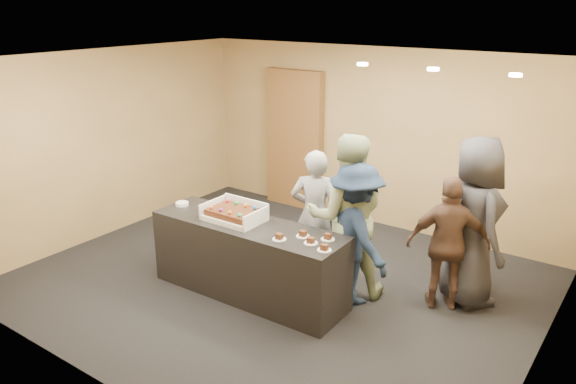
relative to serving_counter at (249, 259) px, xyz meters
The scene contains 17 objects.
room 1.00m from the serving_counter, 77.04° to the left, with size 6.04×6.00×2.70m.
serving_counter is the anchor object (origin of this frame).
storage_cabinet 3.20m from the serving_counter, 114.92° to the left, with size 1.04×0.15×2.28m, color brown.
cake_box 0.54m from the serving_counter, behind, with size 0.68×0.47×0.20m.
sheet_cake 0.58m from the serving_counter, behind, with size 0.58×0.40×0.11m.
plate_stack 1.16m from the serving_counter, behind, with size 0.16×0.16×0.04m, color white.
slice_a 0.75m from the serving_counter, 15.22° to the right, with size 0.15×0.15×0.07m.
slice_b 0.86m from the serving_counter, ahead, with size 0.15×0.15×0.07m.
slice_c 1.01m from the serving_counter, ahead, with size 0.15×0.15×0.07m.
slice_d 1.10m from the serving_counter, ahead, with size 0.15×0.15×0.07m.
slice_e 1.20m from the serving_counter, ahead, with size 0.15×0.15×0.07m.
person_server_grey 1.00m from the serving_counter, 66.75° to the left, with size 0.60×0.39×1.65m, color gray.
person_sage_man 1.25m from the serving_counter, 37.65° to the left, with size 0.94×0.74×1.94m, color gray.
person_navy_man 1.29m from the serving_counter, 28.76° to the left, with size 1.08×0.62×1.67m, color #15233B.
person_brown_extra 2.28m from the serving_counter, 28.16° to the left, with size 0.91×0.38×1.55m, color #51372B.
person_dark_suit 2.60m from the serving_counter, 32.48° to the left, with size 0.96×0.62×1.96m, color #27272D.
ceiling_spotlights 2.94m from the serving_counter, 28.63° to the left, with size 1.72×0.12×0.03m.
Camera 1 is at (3.73, -5.02, 3.33)m, focal length 35.00 mm.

